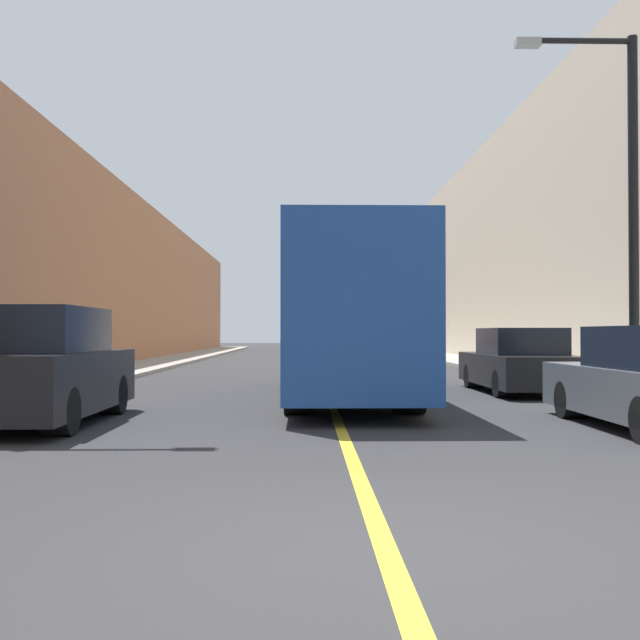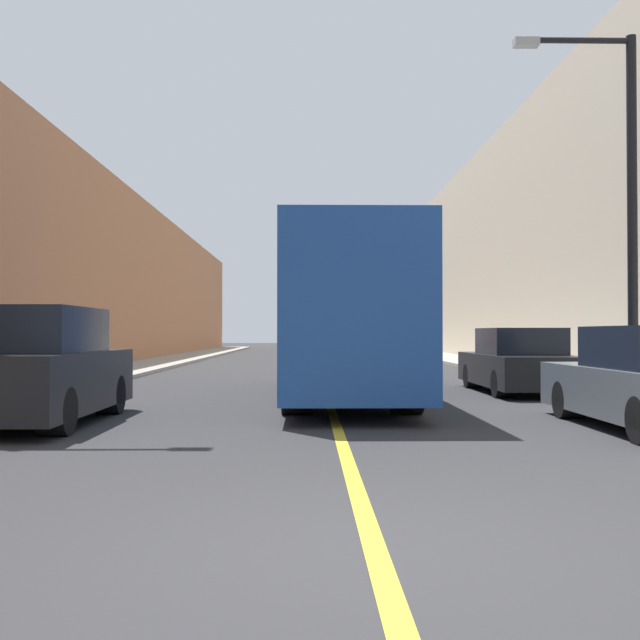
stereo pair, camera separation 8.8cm
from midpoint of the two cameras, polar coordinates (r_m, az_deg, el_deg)
ground_plane at (r=5.09m, az=4.82°, el=-17.27°), size 200.00×200.00×0.00m
sidewalk_left at (r=35.52m, az=-11.82°, el=-3.16°), size 2.68×72.00×0.13m
sidewalk_right at (r=35.72m, az=11.43°, el=-3.15°), size 2.68×72.00×0.13m
building_row_left at (r=36.37m, az=-16.99°, el=3.15°), size 4.00×72.00×8.04m
building_row_right at (r=36.78m, az=16.52°, el=5.40°), size 4.00×72.00×10.99m
road_center_line at (r=34.90m, az=-0.16°, el=-3.32°), size 0.16×72.00×0.01m
bus at (r=16.55m, az=1.88°, el=0.25°), size 2.45×11.01×3.33m
parked_suv_left at (r=12.48m, az=-20.46°, el=-3.60°), size 1.85×4.52×1.82m
car_right_mid at (r=18.49m, az=14.98°, el=-3.22°), size 1.87×4.78×1.54m
street_lamp_right at (r=16.53m, az=22.13°, el=9.14°), size 2.49×0.24×7.33m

